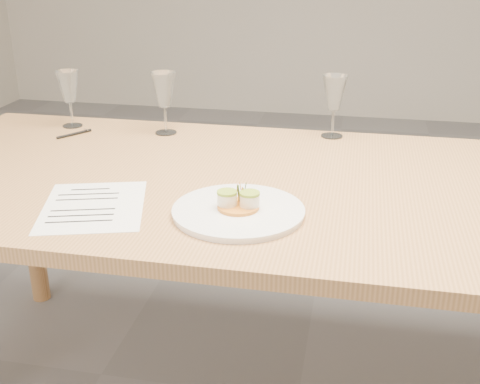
% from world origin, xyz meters
% --- Properties ---
extents(dining_table, '(2.40, 1.00, 0.75)m').
position_xyz_m(dining_table, '(0.00, 0.00, 0.68)').
color(dining_table, tan).
rests_on(dining_table, ground).
extents(dinner_plate, '(0.32, 0.32, 0.08)m').
position_xyz_m(dinner_plate, '(-0.14, -0.24, 0.76)').
color(dinner_plate, white).
rests_on(dinner_plate, dining_table).
extents(recipe_sheet, '(0.32, 0.37, 0.00)m').
position_xyz_m(recipe_sheet, '(-0.50, -0.26, 0.75)').
color(recipe_sheet, white).
rests_on(recipe_sheet, dining_table).
extents(ballpoint_pen, '(0.08, 0.11, 0.01)m').
position_xyz_m(ballpoint_pen, '(-0.81, 0.28, 0.75)').
color(ballpoint_pen, black).
rests_on(ballpoint_pen, dining_table).
extents(wine_glass_0, '(0.08, 0.08, 0.20)m').
position_xyz_m(wine_glass_0, '(-0.87, 0.38, 0.89)').
color(wine_glass_0, white).
rests_on(wine_glass_0, dining_table).
extents(wine_glass_1, '(0.08, 0.08, 0.21)m').
position_xyz_m(wine_glass_1, '(-0.52, 0.37, 0.90)').
color(wine_glass_1, white).
rests_on(wine_glass_1, dining_table).
extents(wine_glass_2, '(0.08, 0.08, 0.21)m').
position_xyz_m(wine_glass_2, '(0.04, 0.44, 0.89)').
color(wine_glass_2, white).
rests_on(wine_glass_2, dining_table).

